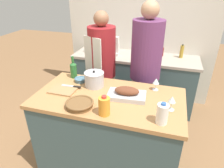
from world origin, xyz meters
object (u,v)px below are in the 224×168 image
(mixing_bowl, at_px, (80,80))
(person_cook_guest, at_px, (145,68))
(cutting_board, at_px, (63,90))
(stand_mixer, at_px, (113,48))
(knife_chef, at_px, (72,86))
(wine_bottle_green, at_px, (73,69))
(milk_jug, at_px, (162,114))
(condiment_bottle_extra, at_px, (182,52))
(wicker_basket, at_px, (80,104))
(stock_pot, at_px, (94,79))
(person_cook_aproned, at_px, (102,67))
(roasting_pan, at_px, (127,94))
(condiment_bottle_short, at_px, (162,52))
(wine_glass_right, at_px, (172,100))
(condiment_bottle_tall, at_px, (88,47))
(wine_glass_left, at_px, (156,82))
(juice_jug, at_px, (104,106))

(mixing_bowl, distance_m, person_cook_guest, 0.83)
(cutting_board, distance_m, stand_mixer, 1.38)
(knife_chef, bearing_deg, wine_bottle_green, 111.28)
(milk_jug, distance_m, condiment_bottle_extra, 1.83)
(wicker_basket, distance_m, stock_pot, 0.42)
(person_cook_aproned, xyz_separation_m, person_cook_guest, (0.59, -0.04, 0.08))
(stand_mixer, bearing_deg, roasting_pan, -68.47)
(stand_mixer, xyz_separation_m, person_cook_aproned, (0.01, -0.59, -0.10))
(knife_chef, relative_size, condiment_bottle_short, 1.43)
(wicker_basket, bearing_deg, wine_bottle_green, 120.66)
(wicker_basket, bearing_deg, mixing_bowl, 113.80)
(condiment_bottle_extra, bearing_deg, cutting_board, -127.27)
(wine_glass_right, height_order, condiment_bottle_short, wine_glass_right)
(stock_pot, height_order, condiment_bottle_tall, stock_pot)
(wine_bottle_green, bearing_deg, wine_glass_right, -18.14)
(wine_glass_left, height_order, condiment_bottle_extra, condiment_bottle_extra)
(roasting_pan, distance_m, condiment_bottle_tall, 1.64)
(wine_glass_right, relative_size, person_cook_aproned, 0.08)
(stock_pot, distance_m, wine_bottle_green, 0.34)
(wine_bottle_green, bearing_deg, person_cook_aproned, 66.71)
(wine_glass_left, xyz_separation_m, person_cook_guest, (-0.17, 0.45, -0.05))
(wine_glass_left, distance_m, stand_mixer, 1.32)
(stock_pot, relative_size, person_cook_aproned, 0.13)
(juice_jug, height_order, condiment_bottle_short, juice_jug)
(condiment_bottle_short, bearing_deg, condiment_bottle_tall, -171.58)
(cutting_board, relative_size, mixing_bowl, 1.94)
(wicker_basket, xyz_separation_m, mixing_bowl, (-0.21, 0.47, -0.00))
(condiment_bottle_extra, bearing_deg, person_cook_aproned, -142.78)
(cutting_board, distance_m, person_cook_guest, 1.06)
(cutting_board, height_order, wine_glass_left, wine_glass_left)
(mixing_bowl, xyz_separation_m, juice_jug, (0.46, -0.52, 0.06))
(condiment_bottle_tall, xyz_separation_m, condiment_bottle_short, (1.19, 0.18, -0.03))
(wine_glass_left, bearing_deg, milk_jug, -79.36)
(knife_chef, bearing_deg, wicker_basket, -52.77)
(wine_bottle_green, distance_m, condiment_bottle_tall, 1.09)
(stock_pot, distance_m, condiment_bottle_short, 1.50)
(wine_bottle_green, xyz_separation_m, stand_mixer, (0.18, 1.04, -0.03))
(juice_jug, xyz_separation_m, wine_bottle_green, (-0.58, 0.60, 0.02))
(mixing_bowl, distance_m, wine_glass_right, 1.05)
(juice_jug, height_order, milk_jug, milk_jug)
(knife_chef, relative_size, person_cook_guest, 0.12)
(milk_jug, xyz_separation_m, wine_glass_left, (-0.10, 0.54, 0.01))
(person_cook_guest, bearing_deg, roasting_pan, -98.21)
(roasting_pan, bearing_deg, wine_glass_left, 43.41)
(roasting_pan, height_order, mixing_bowl, roasting_pan)
(wicker_basket, height_order, cutting_board, wicker_basket)
(knife_chef, bearing_deg, condiment_bottle_tall, 105.37)
(stock_pot, bearing_deg, wine_glass_left, 8.89)
(stand_mixer, relative_size, person_cook_guest, 0.17)
(wine_bottle_green, bearing_deg, juice_jug, -45.87)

